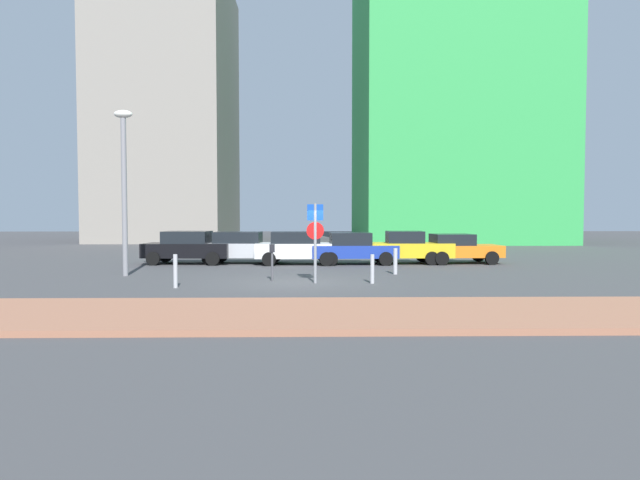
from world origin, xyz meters
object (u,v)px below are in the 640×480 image
object	(u,v)px
parked_car_silver	(242,247)
traffic_bollard_far	(175,271)
parked_car_black	(188,247)
street_lamp	(124,178)
parked_car_yellow	(409,247)
parked_car_orange	(455,248)
traffic_bollard_mid	(395,261)
traffic_bollard_near	(372,269)
parked_car_white	(299,247)
parking_sign_post	(315,233)
parking_meter	(272,257)
parked_car_blue	(353,248)

from	to	relation	value
parked_car_silver	traffic_bollard_far	distance (m)	9.16
parked_car_black	street_lamp	size ratio (longest dim) A/B	0.66
parked_car_yellow	street_lamp	bearing A→B (deg)	-156.51
parked_car_orange	traffic_bollard_mid	xyz separation A→B (m)	(-3.65, -4.94, -0.22)
parked_car_silver	traffic_bollard_mid	xyz separation A→B (m)	(6.67, -5.13, -0.28)
street_lamp	traffic_bollard_near	distance (m)	10.11
traffic_bollard_mid	traffic_bollard_far	world-z (taller)	traffic_bollard_far
parked_car_white	parking_sign_post	distance (m)	7.46
parking_sign_post	parking_meter	world-z (taller)	parking_sign_post
parked_car_black	traffic_bollard_far	bearing A→B (deg)	-80.33
parked_car_white	parked_car_blue	world-z (taller)	parked_car_white
parked_car_black	parking_sign_post	size ratio (longest dim) A/B	1.53
parked_car_silver	traffic_bollard_far	xyz separation A→B (m)	(-1.03, -9.10, -0.25)
parking_meter	street_lamp	distance (m)	6.72
parked_car_silver	traffic_bollard_far	world-z (taller)	parked_car_silver
parking_meter	traffic_bollard_mid	xyz separation A→B (m)	(4.71, 2.25, -0.34)
traffic_bollard_near	traffic_bollard_far	distance (m)	6.54
traffic_bollard_far	parking_meter	bearing A→B (deg)	30.04
traffic_bollard_mid	traffic_bollard_near	bearing A→B (deg)	-112.97
parked_car_orange	parking_meter	distance (m)	11.03
parking_sign_post	parked_car_silver	bearing A→B (deg)	113.63
traffic_bollard_far	parking_sign_post	bearing A→B (deg)	14.48
parking_meter	traffic_bollard_near	xyz separation A→B (m)	(3.47, -0.68, -0.36)
parked_car_orange	parking_meter	bearing A→B (deg)	-139.35
parked_car_blue	parked_car_yellow	xyz separation A→B (m)	(2.72, 0.23, 0.02)
parked_car_black	parking_meter	bearing A→B (deg)	-57.84
parked_car_white	parked_car_yellow	size ratio (longest dim) A/B	1.07
parked_car_black	parked_car_silver	size ratio (longest dim) A/B	0.95
parked_car_blue	parking_sign_post	distance (m)	7.65
parking_sign_post	parked_car_black	bearing A→B (deg)	127.91
parked_car_white	traffic_bollard_mid	xyz separation A→B (m)	(3.90, -4.56, -0.30)
parked_car_silver	parking_sign_post	world-z (taller)	parking_sign_post
parked_car_silver	traffic_bollard_mid	bearing A→B (deg)	-37.56
parked_car_silver	parking_sign_post	bearing A→B (deg)	-66.37
parked_car_blue	traffic_bollard_near	distance (m)	7.48
parking_sign_post	parked_car_blue	bearing A→B (deg)	75.72
parked_car_blue	parking_sign_post	size ratio (longest dim) A/B	1.50
parked_car_white	street_lamp	distance (m)	8.73
parking_sign_post	parking_meter	distance (m)	1.83
traffic_bollard_mid	street_lamp	bearing A→B (deg)	-177.92
parked_car_orange	traffic_bollard_near	size ratio (longest dim) A/B	4.31
traffic_bollard_far	parked_car_white	bearing A→B (deg)	66.02
street_lamp	traffic_bollard_far	world-z (taller)	street_lamp
parking_meter	parked_car_silver	bearing A→B (deg)	104.87
street_lamp	parked_car_orange	bearing A→B (deg)	20.63
parked_car_white	parking_sign_post	xyz separation A→B (m)	(0.71, -7.37, 0.90)
parked_car_yellow	parked_car_orange	world-z (taller)	parked_car_yellow
parked_car_white	parked_car_silver	bearing A→B (deg)	168.34
parked_car_black	parked_car_orange	bearing A→B (deg)	0.08
parked_car_blue	traffic_bollard_near	bearing A→B (deg)	-89.40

